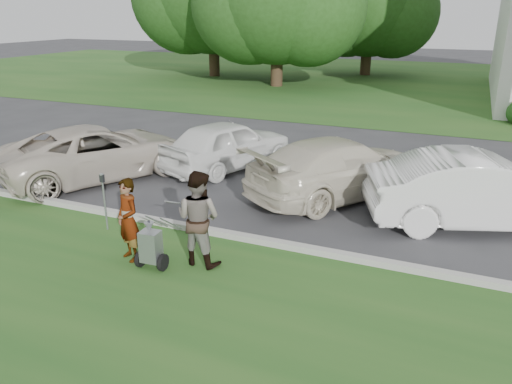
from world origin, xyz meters
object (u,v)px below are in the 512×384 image
Objects in this scene: parking_meter_near at (104,195)px; car_b at (228,144)px; striping_cart at (151,247)px; car_d at (482,191)px; tree_left at (277,0)px; person_left at (128,221)px; person_right at (199,219)px; car_a at (98,152)px; car_c at (341,168)px; tree_back at (370,7)px.

parking_meter_near is 0.30× the size of car_b.
striping_cart is 7.22m from car_d.
tree_left reaches higher than parking_meter_near.
striping_cart is (6.40, -23.18, -4.67)m from tree_left.
tree_left is 24.15m from person_left.
striping_cart is 0.68× the size of person_left.
striping_cart is 0.61× the size of person_right.
striping_cart is at bearing 167.06° from car_a.
tree_left is 20.39m from car_c.
person_right reaches higher than car_d.
striping_cart is 6.42m from car_b.
car_a is at bearing 44.87° from car_c.
tree_left is at bearing -55.62° from car_a.
tree_back is at bearing 118.90° from person_left.
car_a is at bearing 57.28° from car_b.
car_d is at bearing -135.85° from person_right.
parking_meter_near is 0.25× the size of car_c.
person_left is at bearing -86.64° from tree_back.
tree_back is 31.34m from person_left.
car_b is (4.92, -16.94, -4.36)m from tree_left.
striping_cart is at bearing 123.65° from car_b.
parking_meter_near is at bearing -89.06° from tree_back.
person_right reaches higher than car_c.
tree_back is 25.27m from car_b.
tree_back is 26.66m from car_c.
car_d is (4.86, 4.03, -0.10)m from person_right.
person_left reaches higher than car_a.
person_right is 0.34× the size of car_a.
car_b is at bearing -73.81° from tree_left.
tree_back is (4.00, 8.00, -0.38)m from tree_left.
car_b is at bearing -87.89° from tree_back.
tree_back is 30.37m from parking_meter_near.
car_d is (11.98, -18.61, -4.29)m from tree_left.
car_c is (8.65, -17.95, -4.35)m from tree_left.
tree_left is 1.11× the size of tree_back.
car_c is at bearing 86.55° from person_left.
person_left is at bearing -35.03° from parking_meter_near.
tree_left is 2.42× the size of car_b.
parking_meter_near is (0.49, -30.11, -3.91)m from tree_back.
car_c is at bearing -64.28° from tree_left.
person_right is 0.37× the size of car_d.
person_left is 1.25× the size of parking_meter_near.
car_d reaches higher than car_c.
person_left is 0.89× the size of person_right.
tree_left reaches higher than person_right.
person_left is (1.82, -31.04, -3.91)m from tree_back.
car_c is at bearing -140.81° from car_a.
car_a reaches higher than car_b.
person_left reaches higher than parking_meter_near.
striping_cart is at bearing -85.60° from tree_back.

